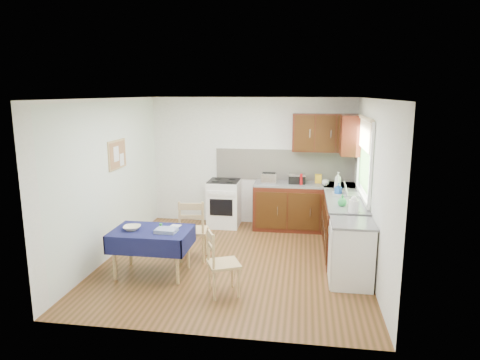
# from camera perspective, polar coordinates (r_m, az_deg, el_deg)

# --- Properties ---
(floor) EXTENTS (4.20, 4.20, 0.00)m
(floor) POSITION_cam_1_polar(r_m,az_deg,el_deg) (6.78, -0.74, -10.81)
(floor) COLOR #4C3314
(floor) RESTS_ON ground
(ceiling) EXTENTS (4.00, 4.20, 0.02)m
(ceiling) POSITION_cam_1_polar(r_m,az_deg,el_deg) (6.27, -0.80, 10.82)
(ceiling) COLOR white
(ceiling) RESTS_ON wall_back
(wall_back) EXTENTS (4.00, 0.02, 2.50)m
(wall_back) POSITION_cam_1_polar(r_m,az_deg,el_deg) (8.46, 1.53, 2.49)
(wall_back) COLOR silver
(wall_back) RESTS_ON ground
(wall_front) EXTENTS (4.00, 0.02, 2.50)m
(wall_front) POSITION_cam_1_polar(r_m,az_deg,el_deg) (4.42, -5.21, -6.00)
(wall_front) COLOR silver
(wall_front) RESTS_ON ground
(wall_left) EXTENTS (0.02, 4.20, 2.50)m
(wall_left) POSITION_cam_1_polar(r_m,az_deg,el_deg) (7.01, -17.11, 0.10)
(wall_left) COLOR white
(wall_left) RESTS_ON ground
(wall_right) EXTENTS (0.02, 4.20, 2.50)m
(wall_right) POSITION_cam_1_polar(r_m,az_deg,el_deg) (6.41, 17.17, -0.95)
(wall_right) COLOR silver
(wall_right) RESTS_ON ground
(base_cabinets) EXTENTS (1.90, 2.30, 0.86)m
(base_cabinets) POSITION_cam_1_polar(r_m,az_deg,el_deg) (7.76, 10.75, -4.75)
(base_cabinets) COLOR black
(base_cabinets) RESTS_ON ground
(worktop_back) EXTENTS (1.90, 0.60, 0.04)m
(worktop_back) POSITION_cam_1_polar(r_m,az_deg,el_deg) (8.17, 8.59, -0.60)
(worktop_back) COLOR slate
(worktop_back) RESTS_ON base_cabinets
(worktop_right) EXTENTS (0.60, 1.70, 0.04)m
(worktop_right) POSITION_cam_1_polar(r_m,az_deg,el_deg) (7.08, 13.84, -2.68)
(worktop_right) COLOR slate
(worktop_right) RESTS_ON base_cabinets
(worktop_corner) EXTENTS (0.60, 0.60, 0.04)m
(worktop_corner) POSITION_cam_1_polar(r_m,az_deg,el_deg) (8.20, 13.14, -0.73)
(worktop_corner) COLOR slate
(worktop_corner) RESTS_ON base_cabinets
(splashback) EXTENTS (2.70, 0.02, 0.60)m
(splashback) POSITION_cam_1_polar(r_m,az_deg,el_deg) (8.40, 5.93, 2.03)
(splashback) COLOR beige
(splashback) RESTS_ON wall_back
(upper_cabinets) EXTENTS (1.20, 0.85, 0.70)m
(upper_cabinets) POSITION_cam_1_polar(r_m,az_deg,el_deg) (8.04, 12.20, 6.08)
(upper_cabinets) COLOR black
(upper_cabinets) RESTS_ON wall_back
(stove) EXTENTS (0.60, 0.61, 0.92)m
(stove) POSITION_cam_1_polar(r_m,az_deg,el_deg) (8.40, -2.14, -3.08)
(stove) COLOR white
(stove) RESTS_ON ground
(window) EXTENTS (0.04, 1.48, 1.26)m
(window) POSITION_cam_1_polar(r_m,az_deg,el_deg) (7.02, 16.31, 3.47)
(window) COLOR #2E5322
(window) RESTS_ON wall_right
(fridge) EXTENTS (0.58, 0.60, 0.89)m
(fridge) POSITION_cam_1_polar(r_m,az_deg,el_deg) (6.07, 14.64, -9.47)
(fridge) COLOR white
(fridge) RESTS_ON ground
(corkboard) EXTENTS (0.04, 0.62, 0.47)m
(corkboard) POSITION_cam_1_polar(r_m,az_deg,el_deg) (7.21, -16.05, 3.28)
(corkboard) COLOR #A17950
(corkboard) RESTS_ON wall_left
(dining_table) EXTENTS (1.11, 0.75, 0.67)m
(dining_table) POSITION_cam_1_polar(r_m,az_deg,el_deg) (6.28, -11.69, -7.44)
(dining_table) COLOR #121144
(dining_table) RESTS_ON ground
(chair_far) EXTENTS (0.48, 0.48, 0.97)m
(chair_far) POSITION_cam_1_polar(r_m,az_deg,el_deg) (6.71, -6.33, -6.43)
(chair_far) COLOR #A17950
(chair_far) RESTS_ON ground
(chair_near) EXTENTS (0.51, 0.51, 0.88)m
(chair_near) POSITION_cam_1_polar(r_m,az_deg,el_deg) (5.59, -2.64, -10.70)
(chair_near) COLOR #A17950
(chair_near) RESTS_ON ground
(toaster) EXTENTS (0.29, 0.18, 0.22)m
(toaster) POSITION_cam_1_polar(r_m,az_deg,el_deg) (8.07, 3.88, 0.23)
(toaster) COLOR #B5B6BA
(toaster) RESTS_ON worktop_back
(sandwich_press) EXTENTS (0.31, 0.27, 0.18)m
(sandwich_press) POSITION_cam_1_polar(r_m,az_deg,el_deg) (8.15, 7.62, 0.19)
(sandwich_press) COLOR black
(sandwich_press) RESTS_ON worktop_back
(sauce_bottle) EXTENTS (0.05, 0.05, 0.21)m
(sauce_bottle) POSITION_cam_1_polar(r_m,az_deg,el_deg) (8.01, 8.16, 0.08)
(sauce_bottle) COLOR #B40E12
(sauce_bottle) RESTS_ON worktop_back
(yellow_packet) EXTENTS (0.15, 0.12, 0.16)m
(yellow_packet) POSITION_cam_1_polar(r_m,az_deg,el_deg) (8.24, 10.40, 0.18)
(yellow_packet) COLOR gold
(yellow_packet) RESTS_ON worktop_back
(dish_rack) EXTENTS (0.44, 0.33, 0.21)m
(dish_rack) POSITION_cam_1_polar(r_m,az_deg,el_deg) (7.40, 13.91, -1.73)
(dish_rack) COLOR gray
(dish_rack) RESTS_ON worktop_right
(kettle) EXTENTS (0.14, 0.14, 0.24)m
(kettle) POSITION_cam_1_polar(r_m,az_deg,el_deg) (6.33, 14.92, -3.23)
(kettle) COLOR white
(kettle) RESTS_ON worktop_right
(cup) EXTENTS (0.16, 0.16, 0.11)m
(cup) POSITION_cam_1_polar(r_m,az_deg,el_deg) (8.03, 11.32, -0.37)
(cup) COLOR silver
(cup) RESTS_ON worktop_back
(soap_bottle_a) EXTENTS (0.15, 0.16, 0.31)m
(soap_bottle_a) POSITION_cam_1_polar(r_m,az_deg,el_deg) (7.75, 12.90, -0.09)
(soap_bottle_a) COLOR white
(soap_bottle_a) RESTS_ON worktop_right
(soap_bottle_b) EXTENTS (0.13, 0.13, 0.20)m
(soap_bottle_b) POSITION_cam_1_polar(r_m,az_deg,el_deg) (7.35, 12.97, -1.17)
(soap_bottle_b) COLOR #1D52AE
(soap_bottle_b) RESTS_ON worktop_right
(soap_bottle_c) EXTENTS (0.14, 0.14, 0.18)m
(soap_bottle_c) POSITION_cam_1_polar(r_m,az_deg,el_deg) (6.63, 13.48, -2.67)
(soap_bottle_c) COLOR green
(soap_bottle_c) RESTS_ON worktop_right
(plate_bowl) EXTENTS (0.28, 0.28, 0.06)m
(plate_bowl) POSITION_cam_1_polar(r_m,az_deg,el_deg) (6.30, -14.20, -6.21)
(plate_bowl) COLOR #F4EAC7
(plate_bowl) RESTS_ON dining_table
(book) EXTENTS (0.17, 0.22, 0.02)m
(book) POSITION_cam_1_polar(r_m,az_deg,el_deg) (6.33, -9.34, -6.13)
(book) COLOR white
(book) RESTS_ON dining_table
(spice_jar) EXTENTS (0.04, 0.04, 0.08)m
(spice_jar) POSITION_cam_1_polar(r_m,az_deg,el_deg) (6.25, -10.51, -6.08)
(spice_jar) COLOR #23802D
(spice_jar) RESTS_ON dining_table
(tea_towel) EXTENTS (0.30, 0.24, 0.05)m
(tea_towel) POSITION_cam_1_polar(r_m,az_deg,el_deg) (6.10, -9.79, -6.64)
(tea_towel) COLOR navy
(tea_towel) RESTS_ON dining_table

